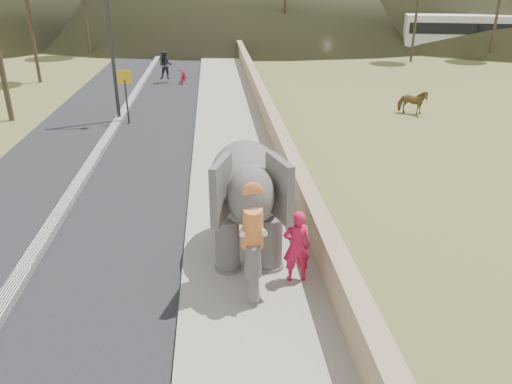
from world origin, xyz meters
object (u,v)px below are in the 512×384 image
cow (412,102)px  motorcyclist (174,70)px  lamppost (115,9)px  elephant_and_man (247,197)px

cow → motorcyclist: bearing=80.2°
lamppost → motorcyclist: size_ratio=4.11×
lamppost → motorcyclist: lamppost is taller
motorcyclist → cow: bearing=-36.2°
elephant_and_man → cow: bearing=54.9°
lamppost → cow: bearing=0.4°
elephant_and_man → motorcyclist: size_ratio=1.95×
elephant_and_man → motorcyclist: elephant_and_man is taller
elephant_and_man → motorcyclist: (-3.04, 21.19, -0.73)m
lamppost → motorcyclist: (1.67, 8.77, -4.10)m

